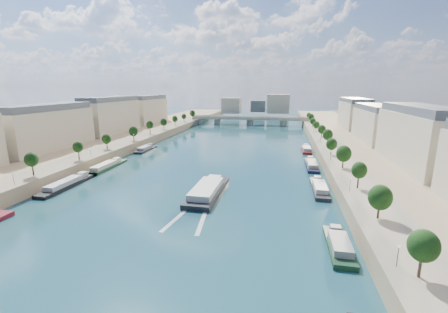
% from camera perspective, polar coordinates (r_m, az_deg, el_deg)
% --- Properties ---
extents(ground, '(700.00, 700.00, 0.00)m').
position_cam_1_polar(ground, '(154.61, -0.96, -0.31)').
color(ground, '#0E343E').
rests_on(ground, ground).
extents(quay_left, '(44.00, 520.00, 5.00)m').
position_cam_1_polar(quay_left, '(183.02, -23.58, 1.50)').
color(quay_left, '#9E8460').
rests_on(quay_left, ground).
extents(quay_right, '(44.00, 520.00, 5.00)m').
position_cam_1_polar(quay_right, '(155.98, 25.86, -0.59)').
color(quay_right, '#9E8460').
rests_on(quay_right, ground).
extents(pave_left, '(14.00, 520.00, 0.10)m').
position_cam_1_polar(pave_left, '(174.48, -19.60, 2.17)').
color(pave_left, gray).
rests_on(pave_left, quay_left).
extents(pave_right, '(14.00, 520.00, 0.10)m').
position_cam_1_polar(pave_right, '(152.26, 20.50, 0.58)').
color(pave_right, gray).
rests_on(pave_right, quay_right).
extents(trees_left, '(4.80, 268.80, 8.26)m').
position_cam_1_polar(trees_left, '(174.28, -18.84, 4.03)').
color(trees_left, '#382B1E').
rests_on(trees_left, ground).
extents(trees_right, '(4.80, 268.80, 8.26)m').
position_cam_1_polar(trees_right, '(160.68, 19.41, 3.27)').
color(trees_right, '#382B1E').
rests_on(trees_right, ground).
extents(lamps_left, '(0.36, 200.36, 4.28)m').
position_cam_1_polar(lamps_left, '(163.29, -20.08, 2.40)').
color(lamps_left, black).
rests_on(lamps_left, ground).
extents(lamps_right, '(0.36, 200.36, 4.28)m').
position_cam_1_polar(lamps_right, '(155.92, 18.67, 2.03)').
color(lamps_right, black).
rests_on(lamps_right, ground).
extents(buildings_left, '(16.00, 226.00, 23.20)m').
position_cam_1_polar(buildings_left, '(198.23, -25.11, 6.27)').
color(buildings_left, beige).
rests_on(buildings_left, ground).
extents(buildings_right, '(16.00, 226.00, 23.20)m').
position_cam_1_polar(buildings_right, '(168.73, 29.63, 4.79)').
color(buildings_right, beige).
rests_on(buildings_right, ground).
extents(skyline, '(79.00, 42.00, 22.00)m').
position_cam_1_polar(skyline, '(368.19, 6.86, 9.76)').
color(skyline, beige).
rests_on(skyline, ground).
extents(bridge, '(112.00, 12.00, 8.15)m').
position_cam_1_polar(bridge, '(291.20, 4.94, 7.03)').
color(bridge, '#C1B79E').
rests_on(bridge, ground).
extents(tour_barge, '(9.29, 31.64, 4.28)m').
position_cam_1_polar(tour_barge, '(103.60, -3.12, -6.47)').
color(tour_barge, black).
rests_on(tour_barge, ground).
extents(wake, '(10.76, 25.97, 0.04)m').
position_cam_1_polar(wake, '(89.31, -5.76, -10.70)').
color(wake, silver).
rests_on(wake, ground).
extents(moored_barges_left, '(5.00, 156.05, 3.60)m').
position_cam_1_polar(moored_barges_left, '(122.33, -28.81, -5.25)').
color(moored_barges_left, '#181A34').
rests_on(moored_barges_left, ground).
extents(moored_barges_right, '(5.00, 162.18, 3.60)m').
position_cam_1_polar(moored_barges_right, '(111.08, 17.80, -5.97)').
color(moored_barges_right, black).
rests_on(moored_barges_right, ground).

